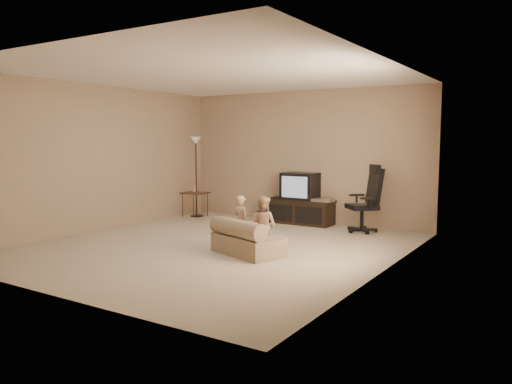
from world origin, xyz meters
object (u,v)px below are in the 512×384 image
at_px(toddler_left, 241,223).
at_px(toddler_right, 263,225).
at_px(child_sofa, 245,240).
at_px(office_chair, 366,208).
at_px(tv_stand, 300,203).
at_px(floor_lamp, 196,159).
at_px(side_table, 195,193).

distance_m(toddler_left, toddler_right, 0.42).
bearing_deg(child_sofa, office_chair, 91.13).
xyz_separation_m(toddler_left, toddler_right, (0.41, -0.07, 0.01)).
bearing_deg(toddler_left, child_sofa, 151.29).
bearing_deg(toddler_right, tv_stand, -70.08).
relative_size(office_chair, toddler_left, 1.47).
distance_m(tv_stand, floor_lamp, 2.36).
bearing_deg(tv_stand, side_table, -170.18).
bearing_deg(toddler_left, side_table, -21.53).
relative_size(floor_lamp, toddler_left, 2.08).
height_order(side_table, toddler_left, toddler_left).
relative_size(tv_stand, toddler_left, 1.71).
bearing_deg(toddler_left, toddler_right, -171.88).
relative_size(floor_lamp, toddler_right, 2.02).
distance_m(tv_stand, toddler_left, 2.47).
distance_m(office_chair, floor_lamp, 3.64).
relative_size(tv_stand, toddler_right, 1.66).
distance_m(side_table, child_sofa, 3.61).
relative_size(tv_stand, child_sofa, 1.17).
xyz_separation_m(tv_stand, child_sofa, (0.54, -2.68, -0.19)).
relative_size(tv_stand, floor_lamp, 0.82).
height_order(tv_stand, floor_lamp, floor_lamp).
xyz_separation_m(tv_stand, floor_lamp, (-2.19, -0.37, 0.79)).
bearing_deg(side_table, office_chair, 3.42).
relative_size(floor_lamp, child_sofa, 1.42).
bearing_deg(child_sofa, tv_stand, 120.48).
bearing_deg(tv_stand, office_chair, -6.96).
height_order(tv_stand, child_sofa, tv_stand).
relative_size(side_table, floor_lamp, 0.42).
bearing_deg(side_table, floor_lamp, 25.63).
bearing_deg(toddler_left, office_chair, -96.90).
height_order(office_chair, toddler_right, office_chair).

